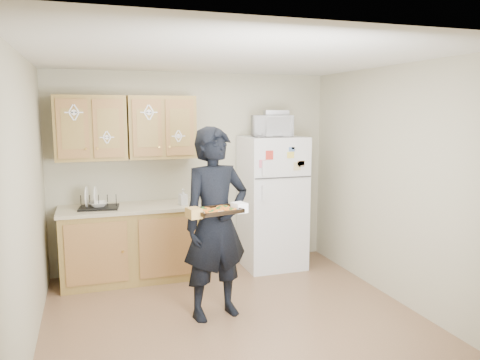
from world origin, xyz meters
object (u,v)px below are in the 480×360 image
at_px(baking_tray, 217,211).
at_px(dish_rack, 99,201).
at_px(person, 216,224).
at_px(microwave, 272,126).
at_px(refrigerator, 272,202).

relative_size(baking_tray, dish_rack, 0.92).
relative_size(person, microwave, 3.88).
height_order(refrigerator, dish_rack, refrigerator).
xyz_separation_m(baking_tray, dish_rack, (-0.99, 1.58, -0.14)).
distance_m(refrigerator, microwave, 0.99).
bearing_deg(refrigerator, microwave, -123.64).
xyz_separation_m(refrigerator, dish_rack, (-2.15, 0.04, 0.14)).
bearing_deg(baking_tray, refrigerator, 40.57).
bearing_deg(microwave, dish_rack, -173.41).
bearing_deg(baking_tray, person, 65.01).
bearing_deg(refrigerator, dish_rack, 178.87).
height_order(refrigerator, baking_tray, refrigerator).
height_order(baking_tray, microwave, microwave).
bearing_deg(person, dish_rack, 116.85).
relative_size(refrigerator, microwave, 3.51).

